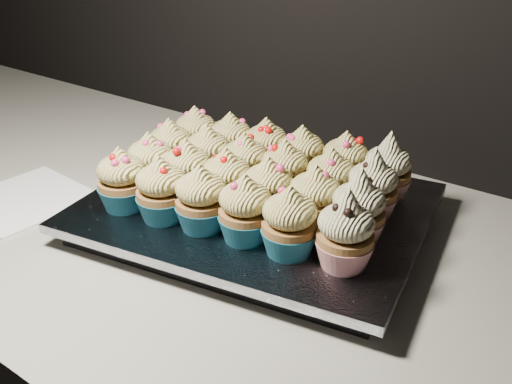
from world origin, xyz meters
The scene contains 28 objects.
worktop centered at (0.00, 1.70, 0.88)m, with size 2.44×0.64×0.04m, color beige.
napkin centered at (-0.15, 1.59, 0.90)m, with size 0.16×0.16×0.00m, color white.
baking_tray centered at (0.16, 1.72, 0.91)m, with size 0.39×0.30×0.02m, color black.
foil_lining centered at (0.16, 1.72, 0.93)m, with size 0.43×0.33×0.01m, color silver.
cupcake_0 centered at (0.03, 1.62, 0.97)m, with size 0.06×0.06×0.08m.
cupcake_1 centered at (0.09, 1.62, 0.97)m, with size 0.06×0.06×0.08m.
cupcake_2 centered at (0.14, 1.64, 0.97)m, with size 0.06×0.06×0.08m.
cupcake_3 centered at (0.20, 1.65, 0.97)m, with size 0.06×0.06×0.08m.
cupcake_4 centered at (0.26, 1.65, 0.97)m, with size 0.06×0.06×0.08m.
cupcake_5 centered at (0.32, 1.66, 0.97)m, with size 0.06×0.06×0.10m.
cupcake_6 centered at (0.02, 1.67, 0.97)m, with size 0.06×0.06×0.08m.
cupcake_7 centered at (0.08, 1.68, 0.97)m, with size 0.06×0.06×0.08m.
cupcake_8 centered at (0.14, 1.69, 0.97)m, with size 0.06×0.06×0.08m.
cupcake_9 centered at (0.19, 1.70, 0.97)m, with size 0.06×0.06×0.08m.
cupcake_10 centered at (0.25, 1.71, 0.97)m, with size 0.06×0.06×0.08m.
cupcake_11 centered at (0.31, 1.72, 0.97)m, with size 0.06×0.06×0.10m.
cupcake_12 centered at (0.01, 1.73, 0.97)m, with size 0.06×0.06×0.08m.
cupcake_13 centered at (0.07, 1.74, 0.97)m, with size 0.06×0.06×0.08m.
cupcake_14 centered at (0.13, 1.74, 0.97)m, with size 0.06×0.06×0.08m.
cupcake_15 centered at (0.18, 1.76, 0.97)m, with size 0.06×0.06×0.08m.
cupcake_16 centered at (0.24, 1.77, 0.97)m, with size 0.06×0.06×0.08m.
cupcake_17 centered at (0.30, 1.78, 0.97)m, with size 0.06×0.06×0.10m.
cupcake_18 centered at (0.00, 1.79, 0.97)m, with size 0.06×0.06×0.08m.
cupcake_19 centered at (0.06, 1.80, 0.97)m, with size 0.06×0.06×0.08m.
cupcake_20 centered at (0.12, 1.81, 0.97)m, with size 0.06×0.06×0.08m.
cupcake_21 centered at (0.17, 1.81, 0.97)m, with size 0.06×0.06×0.08m.
cupcake_22 centered at (0.23, 1.83, 0.97)m, with size 0.06×0.06×0.08m.
cupcake_23 centered at (0.29, 1.84, 0.97)m, with size 0.06×0.06×0.10m.
Camera 1 is at (0.54, 1.19, 1.29)m, focal length 40.00 mm.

